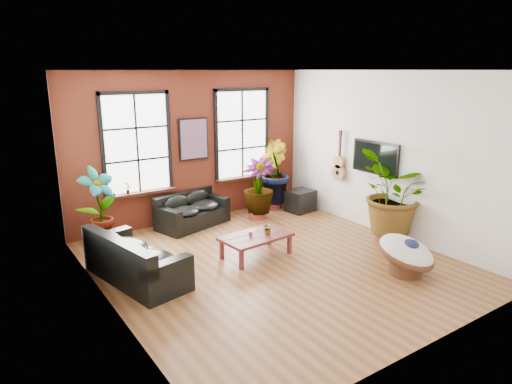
% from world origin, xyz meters
% --- Properties ---
extents(room, '(6.04, 6.54, 3.54)m').
position_xyz_m(room, '(0.00, 0.15, 1.75)').
color(room, brown).
rests_on(room, ground).
extents(sofa_back, '(1.82, 1.23, 0.77)m').
position_xyz_m(sofa_back, '(-0.30, 2.82, 0.35)').
color(sofa_back, black).
rests_on(sofa_back, ground).
extents(sofa_left, '(1.28, 2.23, 0.83)m').
position_xyz_m(sofa_left, '(-2.41, 0.78, 0.38)').
color(sofa_left, black).
rests_on(sofa_left, ground).
extents(coffee_table, '(1.41, 0.89, 0.52)m').
position_xyz_m(coffee_table, '(-0.09, 0.47, 0.38)').
color(coffee_table, '#531E21').
rests_on(coffee_table, ground).
extents(papasan_chair, '(1.31, 1.32, 0.75)m').
position_xyz_m(papasan_chair, '(1.65, -1.67, 0.39)').
color(papasan_chair, '#57321F').
rests_on(papasan_chair, ground).
extents(poster, '(0.74, 0.06, 0.98)m').
position_xyz_m(poster, '(0.00, 3.18, 1.95)').
color(poster, black).
rests_on(poster, room).
extents(tv_wall_unit, '(0.13, 1.86, 1.20)m').
position_xyz_m(tv_wall_unit, '(2.93, 0.60, 1.54)').
color(tv_wall_unit, black).
rests_on(tv_wall_unit, room).
extents(media_box, '(0.72, 0.62, 0.55)m').
position_xyz_m(media_box, '(2.49, 2.26, 0.28)').
color(media_box, black).
rests_on(media_box, ground).
extents(pot_back_left, '(0.59, 0.59, 0.35)m').
position_xyz_m(pot_back_left, '(-2.45, 2.68, 0.18)').
color(pot_back_left, maroon).
rests_on(pot_back_left, ground).
extents(pot_back_right, '(0.68, 0.68, 0.39)m').
position_xyz_m(pot_back_right, '(2.07, 2.92, 0.20)').
color(pot_back_right, maroon).
rests_on(pot_back_right, ground).
extents(pot_right_wall, '(0.62, 0.62, 0.41)m').
position_xyz_m(pot_right_wall, '(2.67, -0.47, 0.21)').
color(pot_right_wall, maroon).
rests_on(pot_right_wall, ground).
extents(pot_mid, '(0.58, 0.58, 0.32)m').
position_xyz_m(pot_mid, '(1.27, 2.41, 0.16)').
color(pot_mid, maroon).
rests_on(pot_mid, ground).
extents(floor_plant_back_left, '(0.94, 0.78, 1.52)m').
position_xyz_m(floor_plant_back_left, '(-2.41, 2.65, 0.91)').
color(floor_plant_back_left, '#365917').
rests_on(floor_plant_back_left, ground).
extents(floor_plant_back_right, '(0.85, 0.99, 1.63)m').
position_xyz_m(floor_plant_back_right, '(2.10, 2.91, 0.96)').
color(floor_plant_back_right, '#365917').
rests_on(floor_plant_back_right, ground).
extents(floor_plant_right_wall, '(2.13, 2.12, 1.79)m').
position_xyz_m(floor_plant_right_wall, '(2.68, -0.50, 1.05)').
color(floor_plant_right_wall, '#365917').
rests_on(floor_plant_right_wall, ground).
extents(floor_plant_mid, '(1.05, 1.05, 1.33)m').
position_xyz_m(floor_plant_mid, '(1.30, 2.41, 0.80)').
color(floor_plant_mid, '#365917').
rests_on(floor_plant_mid, ground).
extents(table_plant, '(0.25, 0.22, 0.24)m').
position_xyz_m(table_plant, '(0.14, 0.40, 0.55)').
color(table_plant, '#365917').
rests_on(table_plant, coffee_table).
extents(sill_plant_left, '(0.17, 0.17, 0.27)m').
position_xyz_m(sill_plant_left, '(-1.65, 3.13, 1.04)').
color(sill_plant_left, '#365917').
rests_on(sill_plant_left, room).
extents(sill_plant_right, '(0.19, 0.19, 0.27)m').
position_xyz_m(sill_plant_right, '(1.70, 3.13, 1.04)').
color(sill_plant_right, '#365917').
rests_on(sill_plant_right, room).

